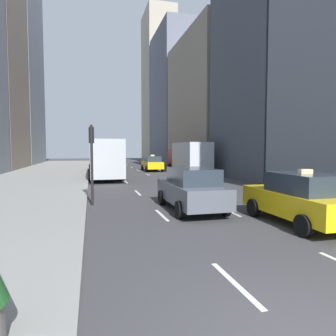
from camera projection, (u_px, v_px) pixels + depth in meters
name	position (u px, v px, depth m)	size (l,w,h in m)	color
sidewalk_left	(45.00, 175.00, 28.08)	(8.00, 66.00, 0.15)	gray
lane_markings	(154.00, 177.00, 26.62)	(5.72, 56.00, 0.01)	white
building_row_right	(212.00, 60.00, 37.03)	(6.00, 69.67, 33.20)	gray
taxi_lead	(152.00, 163.00, 34.20)	(2.02, 4.40, 1.87)	yellow
taxi_second	(300.00, 198.00, 10.02)	(2.02, 4.40, 1.87)	yellow
sedan_black_near	(191.00, 189.00, 12.32)	(2.02, 4.60, 1.76)	#565B66
city_bus	(104.00, 157.00, 26.80)	(2.80, 11.61, 3.25)	#B7BCC1
box_truck	(188.00, 157.00, 30.38)	(2.58, 8.40, 3.15)	maroon
traffic_light_pole	(92.00, 152.00, 13.43)	(0.24, 0.42, 3.60)	black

